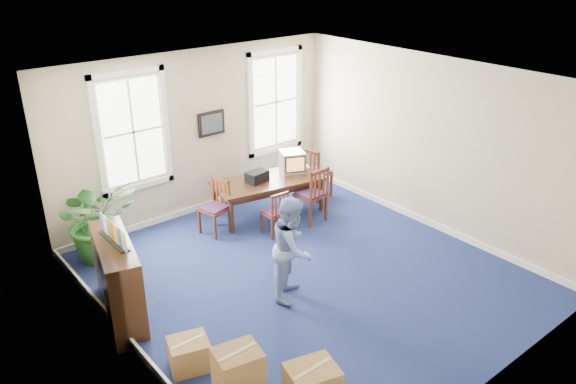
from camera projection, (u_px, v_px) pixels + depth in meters
floor at (306, 275)px, 9.15m from camera, size 6.50×6.50×0.00m
ceiling at (310, 80)px, 7.84m from camera, size 6.50×6.50×0.00m
wall_back at (197, 133)px, 10.80m from camera, size 6.50×0.00×6.50m
wall_front at (501, 276)px, 6.20m from camera, size 6.50×0.00×6.50m
wall_left at (121, 248)px, 6.77m from camera, size 0.00×6.50×6.50m
wall_right at (432, 144)px, 10.23m from camera, size 0.00×6.50×6.50m
baseboard_back at (203, 206)px, 11.40m from camera, size 6.00×0.04×0.12m
baseboard_left at (137, 348)px, 7.42m from camera, size 0.04×6.50×0.12m
baseboard_right at (422, 220)px, 10.84m from camera, size 0.04×6.50×0.12m
window_left at (133, 132)px, 9.91m from camera, size 1.40×0.12×2.20m
window_right at (275, 102)px, 11.75m from camera, size 1.40×0.12×2.20m
wall_picture at (211, 123)px, 10.87m from camera, size 0.58×0.06×0.48m
conference_table at (269, 196)px, 11.08m from camera, size 2.30×1.35×0.74m
crt_tv at (292, 161)px, 11.25m from camera, size 0.62×0.64×0.42m
game_console at (305, 167)px, 11.46m from camera, size 0.20×0.22×0.05m
equipment_bag at (257, 177)px, 10.78m from camera, size 0.46×0.34×0.21m
chair_near_left at (274, 212)px, 10.28m from camera, size 0.41×0.41×0.88m
chair_near_right at (311, 194)px, 10.74m from camera, size 0.52×0.52×1.12m
chair_end_left at (214, 208)px, 10.29m from camera, size 0.55×0.55×1.01m
chair_end_right at (317, 172)px, 11.74m from camera, size 0.56×0.56×1.11m
man at (292, 248)px, 8.34m from camera, size 1.00×0.97×1.62m
credenza at (118, 276)px, 7.98m from camera, size 0.83×1.67×1.26m
brochure_rack at (112, 226)px, 7.67m from camera, size 0.21×0.74×0.32m
potted_plant at (98, 219)px, 9.39m from camera, size 1.37×1.21×1.47m
cardboard_boxes at (248, 365)px, 6.59m from camera, size 1.83×1.83×0.85m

